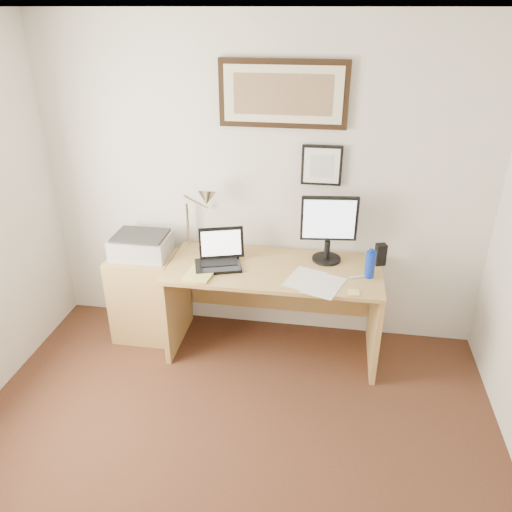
% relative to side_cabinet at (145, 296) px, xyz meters
% --- Properties ---
extents(ceiling, '(4.00, 4.00, 0.00)m').
position_rel_side_cabinet_xyz_m(ceiling, '(0.92, -1.68, 2.13)').
color(ceiling, white).
rests_on(ceiling, ground).
extents(wall_back, '(3.50, 0.02, 2.50)m').
position_rel_side_cabinet_xyz_m(wall_back, '(0.92, 0.32, 0.89)').
color(wall_back, silver).
rests_on(wall_back, ground).
extents(side_cabinet, '(0.50, 0.40, 0.73)m').
position_rel_side_cabinet_xyz_m(side_cabinet, '(0.00, 0.00, 0.00)').
color(side_cabinet, '#A68146').
rests_on(side_cabinet, floor).
extents(water_bottle, '(0.07, 0.07, 0.20)m').
position_rel_side_cabinet_xyz_m(water_bottle, '(1.77, -0.09, 0.49)').
color(water_bottle, '#0D2EB3').
rests_on(water_bottle, desk).
extents(bottle_cap, '(0.04, 0.04, 0.02)m').
position_rel_side_cabinet_xyz_m(bottle_cap, '(1.77, -0.09, 0.60)').
color(bottle_cap, '#0D2EB3').
rests_on(bottle_cap, water_bottle).
extents(speaker, '(0.09, 0.08, 0.17)m').
position_rel_side_cabinet_xyz_m(speaker, '(1.85, 0.13, 0.47)').
color(speaker, black).
rests_on(speaker, desk).
extents(paper_sheet_a, '(0.31, 0.38, 0.00)m').
position_rel_side_cabinet_xyz_m(paper_sheet_a, '(1.31, -0.19, 0.39)').
color(paper_sheet_a, silver).
rests_on(paper_sheet_a, desk).
extents(paper_sheet_b, '(0.33, 0.39, 0.00)m').
position_rel_side_cabinet_xyz_m(paper_sheet_b, '(1.45, -0.27, 0.39)').
color(paper_sheet_b, silver).
rests_on(paper_sheet_b, desk).
extents(sticky_pad, '(0.08, 0.08, 0.01)m').
position_rel_side_cabinet_xyz_m(sticky_pad, '(1.65, -0.34, 0.39)').
color(sticky_pad, '#DBCD68').
rests_on(sticky_pad, desk).
extents(marker_pen, '(0.14, 0.06, 0.02)m').
position_rel_side_cabinet_xyz_m(marker_pen, '(1.70, -0.11, 0.39)').
color(marker_pen, white).
rests_on(marker_pen, desk).
extents(book, '(0.22, 0.28, 0.02)m').
position_rel_side_cabinet_xyz_m(book, '(0.46, -0.23, 0.39)').
color(book, '#D0CD61').
rests_on(book, desk).
extents(desk, '(1.60, 0.70, 0.75)m').
position_rel_side_cabinet_xyz_m(desk, '(1.07, 0.04, 0.15)').
color(desk, '#A68146').
rests_on(desk, floor).
extents(laptop, '(0.40, 0.39, 0.26)m').
position_rel_side_cabinet_xyz_m(laptop, '(0.65, -0.06, 0.44)').
color(laptop, black).
rests_on(laptop, desk).
extents(lcd_monitor, '(0.42, 0.22, 0.52)m').
position_rel_side_cabinet_xyz_m(lcd_monitor, '(1.45, 0.13, 0.68)').
color(lcd_monitor, black).
rests_on(lcd_monitor, desk).
extents(printer, '(0.44, 0.34, 0.18)m').
position_rel_side_cabinet_xyz_m(printer, '(0.00, 0.03, 0.45)').
color(printer, '#A9A9AC').
rests_on(printer, side_cabinet).
extents(desk_lamp, '(0.29, 0.27, 0.53)m').
position_rel_side_cabinet_xyz_m(desk_lamp, '(0.51, 0.13, 0.82)').
color(desk_lamp, silver).
rests_on(desk_lamp, desk).
extents(picture_large, '(0.92, 0.04, 0.47)m').
position_rel_side_cabinet_xyz_m(picture_large, '(1.07, 0.29, 1.59)').
color(picture_large, black).
rests_on(picture_large, wall_back).
extents(picture_small, '(0.30, 0.03, 0.30)m').
position_rel_side_cabinet_xyz_m(picture_small, '(1.37, 0.29, 1.09)').
color(picture_small, black).
rests_on(picture_small, wall_back).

